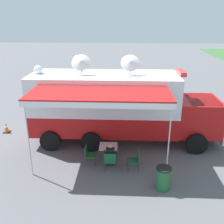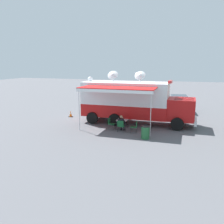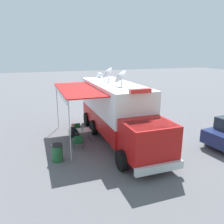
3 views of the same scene
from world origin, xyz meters
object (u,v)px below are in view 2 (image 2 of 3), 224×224
(folding_chair_at_table, at_px, (121,125))
(car_behind_truck, at_px, (179,104))
(water_bottle, at_px, (123,119))
(traffic_cone, at_px, (71,114))
(folding_chair_spare_by_truck, at_px, (135,126))
(command_truck, at_px, (134,101))
(trash_bin, at_px, (145,132))
(folding_chair_beside_table, at_px, (111,123))
(folding_table, at_px, (122,121))
(seated_responder, at_px, (122,123))

(folding_chair_at_table, distance_m, car_behind_truck, 9.90)
(water_bottle, bearing_deg, traffic_cone, -114.95)
(folding_chair_at_table, height_order, car_behind_truck, car_behind_truck)
(car_behind_truck, bearing_deg, folding_chair_at_table, -21.54)
(folding_chair_spare_by_truck, bearing_deg, command_truck, -163.83)
(water_bottle, bearing_deg, car_behind_truck, 156.66)
(water_bottle, height_order, trash_bin, water_bottle)
(folding_chair_spare_by_truck, relative_size, car_behind_truck, 0.20)
(folding_chair_beside_table, bearing_deg, car_behind_truck, 152.08)
(folding_table, height_order, car_behind_truck, car_behind_truck)
(car_behind_truck, bearing_deg, folding_table, -24.12)
(trash_bin, bearing_deg, traffic_cone, -119.33)
(water_bottle, relative_size, folding_chair_spare_by_truck, 0.26)
(water_bottle, bearing_deg, folding_chair_spare_by_truck, 64.73)
(command_truck, bearing_deg, water_bottle, -8.09)
(folding_table, xyz_separation_m, folding_chair_beside_table, (0.30, -0.85, -0.16))
(folding_chair_beside_table, xyz_separation_m, car_behind_truck, (-8.70, 4.61, 0.37))
(folding_table, relative_size, trash_bin, 0.89)
(command_truck, relative_size, seated_responder, 7.61)
(command_truck, bearing_deg, trash_bin, 24.37)
(water_bottle, height_order, traffic_cone, water_bottle)
(traffic_cone, bearing_deg, folding_table, 65.68)
(trash_bin, distance_m, traffic_cone, 9.30)
(folding_chair_beside_table, xyz_separation_m, folding_chair_spare_by_truck, (0.34, 2.04, 0.00))
(car_behind_truck, bearing_deg, folding_chair_spare_by_truck, -15.91)
(folding_chair_at_table, relative_size, folding_chair_spare_by_truck, 1.00)
(seated_responder, bearing_deg, folding_chair_beside_table, -107.59)
(folding_chair_spare_by_truck, bearing_deg, folding_chair_at_table, -81.34)
(seated_responder, relative_size, trash_bin, 1.37)
(folding_chair_at_table, relative_size, traffic_cone, 1.50)
(command_truck, distance_m, seated_responder, 3.00)
(command_truck, relative_size, trash_bin, 10.45)
(water_bottle, relative_size, trash_bin, 0.25)
(folding_chair_beside_table, distance_m, seated_responder, 1.04)
(command_truck, height_order, water_bottle, command_truck)
(folding_table, distance_m, folding_chair_spare_by_truck, 1.36)
(folding_chair_at_table, relative_size, trash_bin, 0.96)
(folding_table, distance_m, traffic_cone, 6.50)
(command_truck, xyz_separation_m, seated_responder, (2.69, -0.27, -1.30))
(folding_chair_spare_by_truck, relative_size, traffic_cone, 1.50)
(command_truck, xyz_separation_m, folding_chair_spare_by_truck, (2.72, 0.79, -1.43))
(traffic_cone, bearing_deg, folding_chair_spare_by_truck, 65.00)
(water_bottle, bearing_deg, folding_table, -144.43)
(folding_table, relative_size, folding_chair_beside_table, 0.93)
(command_truck, height_order, folding_chair_at_table, command_truck)
(folding_chair_at_table, bearing_deg, folding_table, -170.71)
(folding_table, xyz_separation_m, seated_responder, (0.61, 0.13, -0.02))
(folding_chair_spare_by_truck, xyz_separation_m, trash_bin, (1.24, 1.01, -0.06))
(command_truck, xyz_separation_m, water_bottle, (2.20, -0.31, -1.11))
(folding_table, height_order, folding_chair_beside_table, folding_chair_beside_table)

